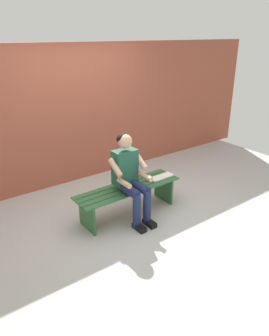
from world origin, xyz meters
TOP-DOWN VIEW (x-y plane):
  - ground_plane at (1.10, 1.00)m, footprint 10.00×7.00m
  - brick_wall at (0.50, -1.66)m, footprint 9.50×0.24m
  - bench_near at (0.00, 0.00)m, footprint 1.63×0.47m
  - person_seated at (0.04, 0.10)m, footprint 0.50×0.69m
  - apple at (-0.38, 0.01)m, footprint 0.09×0.09m
  - book_open at (-0.59, 0.04)m, footprint 0.41×0.16m

SIDE VIEW (x-z plane):
  - ground_plane at x=1.10m, z-range -0.04..0.00m
  - bench_near at x=0.00m, z-range 0.11..0.55m
  - book_open at x=-0.59m, z-range 0.44..0.46m
  - apple at x=-0.38m, z-range 0.44..0.53m
  - person_seated at x=0.04m, z-range 0.06..1.30m
  - brick_wall at x=0.50m, z-range 0.00..2.37m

